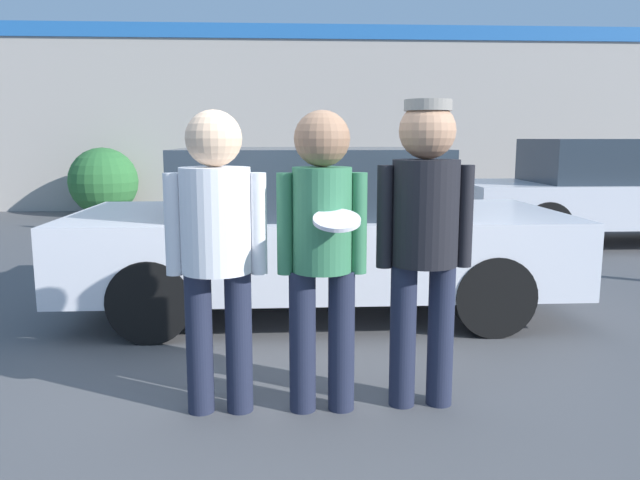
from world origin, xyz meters
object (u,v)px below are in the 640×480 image
parked_car_far (619,191)px  shrub (103,182)px  person_middle_with_frisbee (322,237)px  person_left (216,235)px  parked_car_near (316,229)px  person_right (425,224)px

parked_car_far → shrub: 9.35m
parked_car_far → person_middle_with_frisbee: bearing=-130.5°
parked_car_far → shrub: size_ratio=3.49×
person_left → parked_car_near: (0.65, 2.13, -0.28)m
person_middle_with_frisbee → shrub: 10.08m
person_left → parked_car_near: person_left is taller
person_left → person_right: size_ratio=0.97×
person_left → shrub: 9.86m
person_right → parked_car_far: size_ratio=0.37×
person_left → parked_car_far: person_left is taller
person_left → shrub: person_left is taller
parked_car_near → shrub: parked_car_near is taller
person_right → shrub: 10.28m
person_right → parked_car_near: 2.20m
person_middle_with_frisbee → parked_car_near: (0.08, 2.15, -0.27)m
person_right → parked_car_far: bearing=52.9°
person_left → person_middle_with_frisbee: size_ratio=1.00×
person_middle_with_frisbee → parked_car_near: person_middle_with_frisbee is taller
person_right → shrub: person_right is taller
person_left → parked_car_near: bearing=72.9°
shrub → person_left: bearing=-70.9°
parked_car_near → parked_car_far: parked_car_far is taller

